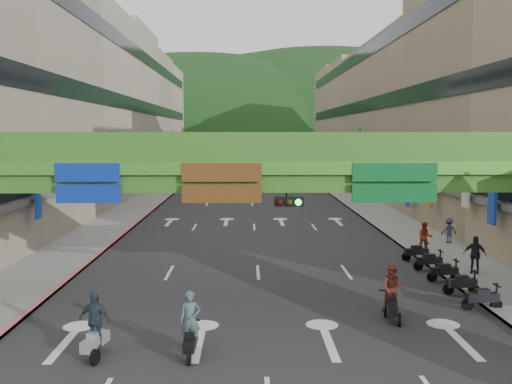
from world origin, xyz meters
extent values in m
plane|color=black|center=(0.00, 0.00, 0.00)|extent=(320.00, 320.00, 0.00)
cube|color=#28282B|center=(0.00, 50.00, 0.01)|extent=(18.00, 140.00, 0.02)
cube|color=gray|center=(-11.00, 50.00, 0.07)|extent=(4.00, 140.00, 0.15)
cube|color=gray|center=(11.00, 50.00, 0.07)|extent=(4.00, 140.00, 0.15)
cube|color=#CC5959|center=(-9.10, 50.00, 0.09)|extent=(0.20, 140.00, 0.18)
cube|color=gray|center=(9.10, 50.00, 0.09)|extent=(0.20, 140.00, 0.18)
cube|color=#9E937F|center=(-19.00, 50.00, 9.50)|extent=(12.00, 95.00, 19.00)
cube|color=black|center=(-12.95, 50.00, 4.20)|extent=(0.08, 90.25, 1.40)
cube|color=black|center=(-12.95, 50.00, 10.20)|extent=(0.08, 90.25, 1.40)
cube|color=black|center=(-12.95, 50.00, 16.20)|extent=(0.08, 90.25, 1.40)
cube|color=gray|center=(19.00, 50.00, 9.50)|extent=(12.00, 95.00, 19.00)
cube|color=black|center=(12.95, 50.00, 4.20)|extent=(0.08, 90.25, 1.40)
cube|color=black|center=(12.95, 50.00, 10.20)|extent=(0.08, 90.25, 1.40)
cube|color=black|center=(12.95, 50.00, 16.20)|extent=(0.08, 90.25, 1.40)
cube|color=#4C9E2D|center=(0.00, 6.00, 5.75)|extent=(28.00, 2.20, 0.50)
cube|color=#387223|center=(0.00, 6.00, 5.15)|extent=(28.00, 1.76, 0.70)
cube|color=#387223|center=(0.00, 4.96, 6.55)|extent=(28.00, 0.12, 1.10)
cube|color=#387223|center=(0.00, 7.04, 6.55)|extent=(28.00, 0.12, 1.10)
cube|color=navy|center=(-6.50, 4.92, 5.15)|extent=(2.40, 0.12, 1.50)
cube|color=#593314|center=(-1.50, 4.92, 5.15)|extent=(3.00, 0.12, 1.50)
cube|color=#0C5926|center=(5.00, 4.92, 5.15)|extent=(3.20, 0.12, 1.50)
cube|color=black|center=(1.00, 4.77, 4.50)|extent=(1.10, 0.28, 0.35)
cube|color=#4C9E2D|center=(0.00, 65.00, 5.75)|extent=(28.00, 2.20, 0.50)
cube|color=#387223|center=(0.00, 65.00, 5.15)|extent=(28.00, 1.76, 0.70)
cube|color=#4C9E2D|center=(-11.00, 65.00, 2.40)|extent=(0.60, 0.60, 4.80)
cube|color=#4C9E2D|center=(11.00, 65.00, 2.40)|extent=(0.60, 0.60, 4.80)
cube|color=#387223|center=(0.00, 63.96, 6.55)|extent=(28.00, 0.12, 1.10)
cube|color=#387223|center=(0.00, 66.04, 6.55)|extent=(28.00, 0.12, 1.10)
ellipsoid|color=#1C4419|center=(-15.00, 160.00, 0.00)|extent=(168.00, 140.00, 112.00)
ellipsoid|color=#1C4419|center=(25.00, 180.00, 0.00)|extent=(208.00, 176.00, 128.00)
cylinder|color=black|center=(0.00, 30.00, 6.20)|extent=(26.00, 0.03, 0.03)
cone|color=red|center=(-12.50, 30.00, 5.95)|extent=(0.36, 0.36, 0.40)
cone|color=gold|center=(-10.23, 30.00, 5.95)|extent=(0.36, 0.36, 0.40)
cone|color=#193FB2|center=(-7.95, 30.00, 5.95)|extent=(0.36, 0.36, 0.40)
cone|color=silver|center=(-5.68, 30.00, 5.95)|extent=(0.36, 0.36, 0.40)
cone|color=#198C33|center=(-3.41, 30.00, 5.95)|extent=(0.36, 0.36, 0.40)
cone|color=orange|center=(-1.14, 30.00, 5.95)|extent=(0.36, 0.36, 0.40)
cone|color=red|center=(1.14, 30.00, 5.95)|extent=(0.36, 0.36, 0.40)
cone|color=gold|center=(3.41, 30.00, 5.95)|extent=(0.36, 0.36, 0.40)
cone|color=#193FB2|center=(5.68, 30.00, 5.95)|extent=(0.36, 0.36, 0.40)
cone|color=silver|center=(7.95, 30.00, 5.95)|extent=(0.36, 0.36, 0.40)
cone|color=#198C33|center=(10.23, 30.00, 5.95)|extent=(0.36, 0.36, 0.40)
cone|color=orange|center=(12.50, 30.00, 5.95)|extent=(0.36, 0.36, 0.40)
cube|color=black|center=(-2.35, 1.00, 0.55)|extent=(0.37, 1.30, 0.35)
cube|color=black|center=(-2.35, 1.00, 0.80)|extent=(0.31, 0.55, 0.18)
cube|color=black|center=(-2.35, 1.55, 1.05)|extent=(0.55, 0.07, 0.06)
cylinder|color=black|center=(-2.35, 1.55, 0.25)|extent=(0.11, 0.50, 0.50)
cylinder|color=black|center=(-2.34, 0.45, 0.25)|extent=(0.11, 0.50, 0.50)
imported|color=#405056|center=(-2.35, 1.00, 1.25)|extent=(0.66, 0.44, 1.80)
cube|color=black|center=(4.90, 4.34, 0.55)|extent=(0.64, 1.35, 0.35)
cube|color=black|center=(4.90, 4.34, 0.80)|extent=(0.42, 0.60, 0.18)
cube|color=black|center=(4.77, 4.88, 1.05)|extent=(0.55, 0.19, 0.06)
cylinder|color=black|center=(4.77, 4.88, 0.25)|extent=(0.21, 0.51, 0.50)
cylinder|color=black|center=(5.02, 3.81, 0.25)|extent=(0.21, 0.51, 0.50)
imported|color=brown|center=(4.90, 4.34, 1.26)|extent=(1.02, 0.87, 1.81)
cube|color=gray|center=(-5.33, 1.00, 0.55)|extent=(0.66, 1.35, 0.35)
cube|color=gray|center=(-5.33, 1.00, 0.80)|extent=(0.42, 0.61, 0.18)
cube|color=gray|center=(-5.47, 1.53, 1.05)|extent=(0.55, 0.19, 0.06)
cylinder|color=black|center=(-5.47, 1.53, 0.25)|extent=(0.22, 0.51, 0.50)
cylinder|color=black|center=(-5.20, 0.47, 0.25)|extent=(0.22, 0.51, 0.50)
imported|color=#253039|center=(-5.33, 1.00, 1.25)|extent=(1.13, 0.68, 1.80)
cube|color=maroon|center=(-5.57, 46.14, 0.55)|extent=(0.52, 1.33, 0.35)
cube|color=maroon|center=(-5.57, 46.14, 0.80)|extent=(0.37, 0.58, 0.18)
cube|color=maroon|center=(-5.50, 46.69, 1.05)|extent=(0.55, 0.13, 0.06)
cylinder|color=black|center=(-5.50, 46.69, 0.25)|extent=(0.16, 0.51, 0.50)
cylinder|color=black|center=(-5.64, 45.60, 0.25)|extent=(0.16, 0.51, 0.50)
imported|color=#3F3F47|center=(-5.57, 46.14, 1.20)|extent=(0.90, 0.65, 1.70)
cube|color=black|center=(8.80, 5.60, 0.55)|extent=(1.33, 0.47, 0.35)
cube|color=black|center=(8.80, 5.60, 0.80)|extent=(0.58, 0.35, 0.18)
cube|color=black|center=(9.35, 5.55, 1.05)|extent=(0.11, 0.55, 0.06)
cylinder|color=black|center=(9.35, 5.55, 0.25)|extent=(0.51, 0.15, 0.50)
cylinder|color=black|center=(8.25, 5.65, 0.25)|extent=(0.51, 0.15, 0.50)
cube|color=black|center=(8.80, 7.80, 0.55)|extent=(1.33, 0.47, 0.35)
cube|color=black|center=(8.80, 7.80, 0.80)|extent=(0.58, 0.35, 0.18)
cube|color=black|center=(9.35, 7.75, 1.05)|extent=(0.11, 0.55, 0.06)
cylinder|color=black|center=(9.35, 7.75, 0.25)|extent=(0.51, 0.15, 0.50)
cylinder|color=black|center=(8.25, 7.85, 0.25)|extent=(0.51, 0.15, 0.50)
cube|color=black|center=(8.80, 10.00, 0.55)|extent=(1.33, 0.47, 0.35)
cube|color=black|center=(8.80, 10.00, 0.80)|extent=(0.58, 0.35, 0.18)
cube|color=black|center=(9.35, 9.95, 1.05)|extent=(0.11, 0.55, 0.06)
cylinder|color=black|center=(9.35, 9.95, 0.25)|extent=(0.51, 0.15, 0.50)
cylinder|color=black|center=(8.25, 10.05, 0.25)|extent=(0.51, 0.15, 0.50)
cube|color=black|center=(8.80, 12.20, 0.55)|extent=(1.33, 0.47, 0.35)
cube|color=black|center=(8.80, 12.20, 0.80)|extent=(0.58, 0.35, 0.18)
cube|color=black|center=(9.35, 12.15, 1.05)|extent=(0.11, 0.55, 0.06)
cylinder|color=black|center=(9.35, 12.15, 0.25)|extent=(0.51, 0.15, 0.50)
cylinder|color=black|center=(8.25, 12.25, 0.25)|extent=(0.51, 0.15, 0.50)
cube|color=black|center=(8.80, 14.40, 0.55)|extent=(1.33, 0.47, 0.35)
cube|color=black|center=(8.80, 14.40, 0.80)|extent=(0.58, 0.35, 0.18)
cube|color=black|center=(9.35, 14.35, 1.05)|extent=(0.11, 0.55, 0.06)
cylinder|color=black|center=(9.35, 14.35, 0.25)|extent=(0.51, 0.15, 0.50)
cylinder|color=black|center=(8.25, 14.45, 0.25)|extent=(0.51, 0.15, 0.50)
imported|color=#96959C|center=(-2.64, 63.22, 0.66)|extent=(2.04, 4.17, 1.32)
imported|color=#BA7E22|center=(-0.48, 45.01, 0.68)|extent=(2.00, 4.15, 1.36)
imported|color=#9B3116|center=(9.80, 16.12, 0.89)|extent=(0.94, 0.77, 1.77)
imported|color=black|center=(10.72, 11.15, 0.93)|extent=(1.18, 0.89, 1.86)
imported|color=#2C3551|center=(12.20, 18.93, 0.79)|extent=(0.80, 0.58, 1.58)
camera|label=1|loc=(-0.58, -16.35, 7.06)|focal=40.00mm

